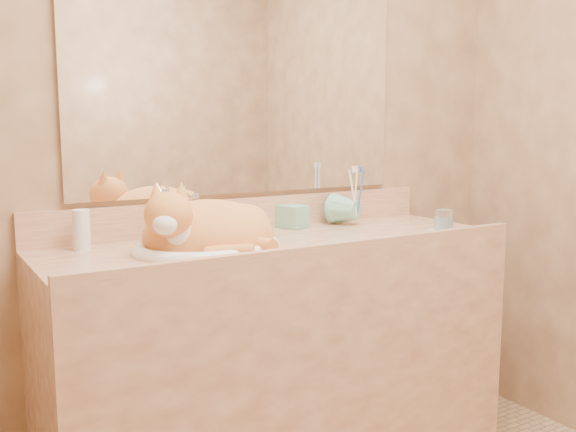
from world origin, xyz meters
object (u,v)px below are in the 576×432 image
sink_basin (207,227)px  water_glass (444,220)px  cat (204,228)px  toothbrush_cup (357,212)px  vanity_counter (281,360)px  soap_dispenser (303,204)px

sink_basin → water_glass: bearing=-7.0°
cat → toothbrush_cup: size_ratio=3.46×
vanity_counter → soap_dispenser: size_ratio=8.35×
cat → water_glass: size_ratio=5.43×
vanity_counter → cat: cat is taller
toothbrush_cup → water_glass: bearing=-59.5°
sink_basin → water_glass: sink_basin is taller
soap_dispenser → water_glass: (0.38, -0.34, -0.05)m
toothbrush_cup → water_glass: size_ratio=1.57×
cat → toothbrush_cup: bearing=33.1°
sink_basin → cat: bearing=175.9°
cat → soap_dispenser: (0.48, 0.18, 0.03)m
sink_basin → water_glass: 0.87m
cat → sink_basin: bearing=14.9°
cat → water_glass: 0.88m
vanity_counter → toothbrush_cup: toothbrush_cup is taller
vanity_counter → cat: (-0.29, -0.02, 0.49)m
vanity_counter → water_glass: 0.77m
vanity_counter → cat: size_ratio=3.81×
sink_basin → soap_dispenser: (0.47, 0.19, 0.02)m
soap_dispenser → toothbrush_cup: bearing=-32.0°
cat → water_glass: cat is taller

